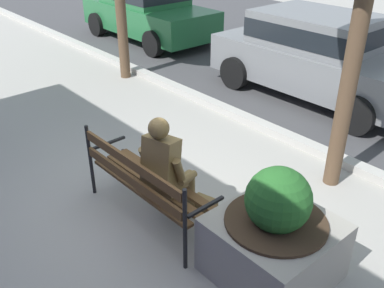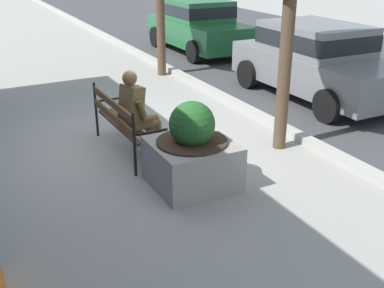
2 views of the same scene
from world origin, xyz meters
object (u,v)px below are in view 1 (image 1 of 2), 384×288
(bronze_statue_seated, at_px, (171,172))
(parked_car_grey, at_px, (318,53))
(parked_car_green, at_px, (147,8))
(park_bench, at_px, (144,180))
(concrete_planter, at_px, (274,236))

(bronze_statue_seated, height_order, parked_car_grey, parked_car_grey)
(parked_car_green, bearing_deg, parked_car_grey, 0.00)
(park_bench, bearing_deg, parked_car_grey, 102.33)
(parked_car_grey, bearing_deg, park_bench, -77.67)
(bronze_statue_seated, bearing_deg, parked_car_grey, 105.50)
(bronze_statue_seated, distance_m, parked_car_grey, 4.63)
(concrete_planter, xyz_separation_m, parked_car_grey, (-2.50, 4.21, 0.38))
(concrete_planter, relative_size, parked_car_green, 0.29)
(concrete_planter, distance_m, parked_car_green, 9.02)
(parked_car_green, relative_size, parked_car_grey, 1.00)
(park_bench, distance_m, concrete_planter, 1.55)
(bronze_statue_seated, relative_size, concrete_planter, 1.15)
(concrete_planter, distance_m, parked_car_grey, 4.91)
(concrete_planter, bearing_deg, parked_car_green, 152.14)
(park_bench, bearing_deg, parked_car_green, 144.25)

